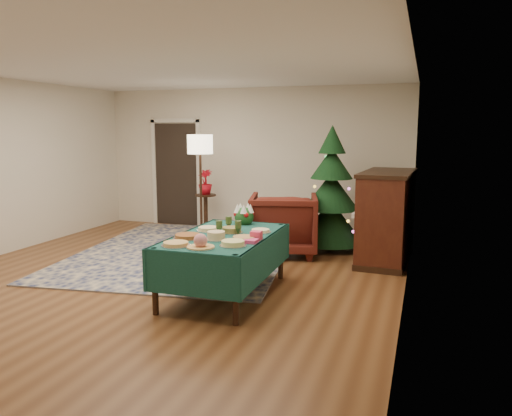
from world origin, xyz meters
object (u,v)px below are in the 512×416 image
(floor_lamp, at_px, (200,151))
(side_table, at_px, (206,213))
(gift_box, at_px, (256,235))
(armchair, at_px, (284,221))
(piano, at_px, (386,217))
(potted_plant, at_px, (205,187))
(buffet_table, at_px, (224,247))
(christmas_tree, at_px, (331,194))

(floor_lamp, height_order, side_table, floor_lamp)
(gift_box, height_order, floor_lamp, floor_lamp)
(armchair, xyz_separation_m, piano, (1.53, 0.10, 0.13))
(side_table, bearing_deg, potted_plant, 0.00)
(gift_box, relative_size, armchair, 0.11)
(buffet_table, xyz_separation_m, piano, (1.65, 2.20, 0.08))
(piano, bearing_deg, armchair, -176.34)
(side_table, bearing_deg, floor_lamp, -73.19)
(buffet_table, relative_size, christmas_tree, 0.93)
(buffet_table, bearing_deg, potted_plant, 117.86)
(gift_box, distance_m, armchair, 2.25)
(floor_lamp, relative_size, christmas_tree, 0.92)
(gift_box, bearing_deg, buffet_table, 164.85)
(buffet_table, relative_size, potted_plant, 3.94)
(side_table, height_order, christmas_tree, christmas_tree)
(buffet_table, distance_m, potted_plant, 3.77)
(armchair, xyz_separation_m, side_table, (-1.88, 1.22, -0.17))
(gift_box, bearing_deg, floor_lamp, 125.02)
(christmas_tree, bearing_deg, buffet_table, -105.26)
(floor_lamp, relative_size, piano, 1.16)
(floor_lamp, xyz_separation_m, piano, (3.24, -0.56, -0.91))
(buffet_table, relative_size, side_table, 2.60)
(buffet_table, height_order, christmas_tree, christmas_tree)
(gift_box, distance_m, potted_plant, 4.07)
(side_table, distance_m, christmas_tree, 2.63)
(potted_plant, xyz_separation_m, piano, (3.41, -1.13, -0.19))
(armchair, xyz_separation_m, potted_plant, (-1.88, 1.22, 0.32))
(christmas_tree, bearing_deg, floor_lamp, 178.83)
(gift_box, relative_size, potted_plant, 0.24)
(floor_lamp, bearing_deg, gift_box, -54.98)
(gift_box, height_order, christmas_tree, christmas_tree)
(buffet_table, xyz_separation_m, christmas_tree, (0.74, 2.71, 0.32))
(christmas_tree, bearing_deg, potted_plant, 166.27)
(potted_plant, xyz_separation_m, christmas_tree, (2.50, -0.61, 0.05))
(piano, bearing_deg, potted_plant, 161.72)
(buffet_table, height_order, piano, piano)
(gift_box, xyz_separation_m, floor_lamp, (-2.02, 2.88, 0.79))
(piano, bearing_deg, christmas_tree, 150.50)
(armchair, bearing_deg, christmas_tree, -149.47)
(armchair, relative_size, floor_lamp, 0.57)
(floor_lamp, bearing_deg, buffet_table, -60.11)
(buffet_table, relative_size, gift_box, 16.16)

